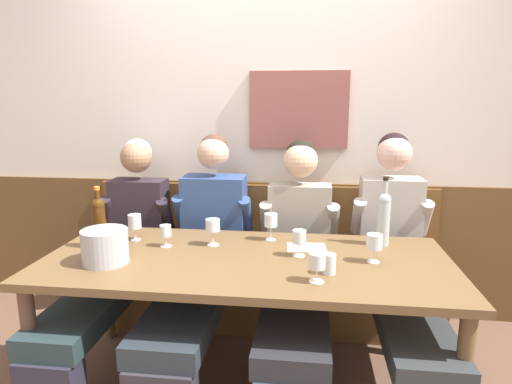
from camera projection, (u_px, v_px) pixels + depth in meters
name	position (u px, v px, depth m)	size (l,w,h in m)	color
room_wall_back	(266.00, 118.00, 3.05)	(6.80, 0.12, 2.80)	silver
wood_wainscot_panel	(265.00, 246.00, 3.19)	(6.80, 0.03, 0.95)	brown
wall_bench	(261.00, 283.00, 3.02)	(2.38, 0.42, 0.94)	brown
dining_table	(246.00, 272.00, 2.25)	(2.08, 0.91, 0.73)	brown
person_left_seat	(118.00, 251.00, 2.67)	(0.47, 1.33, 1.27)	#2A2737
person_center_right_seat	(203.00, 251.00, 2.63)	(0.52, 1.34, 1.31)	#302D34
person_center_left_seat	(297.00, 259.00, 2.53)	(0.51, 1.34, 1.27)	#263740
person_right_seat	(399.00, 257.00, 2.49)	(0.48, 1.33, 1.33)	#362630
ice_bucket	(105.00, 246.00, 2.15)	(0.22, 0.22, 0.17)	#B1B2B9
wine_bottle_amber_mid	(99.00, 221.00, 2.35)	(0.07, 0.07, 0.34)	#46280B
wine_bottle_clear_water	(384.00, 217.00, 2.40)	(0.07, 0.07, 0.39)	#B2C0C0
wine_glass_left_end	(213.00, 226.00, 2.41)	(0.08, 0.08, 0.15)	silver
wine_glass_by_bottle	(271.00, 221.00, 2.50)	(0.07, 0.07, 0.16)	silver
wine_glass_center_rear	(166.00, 232.00, 2.39)	(0.06, 0.06, 0.12)	silver
wine_glass_mid_right	(317.00, 263.00, 1.92)	(0.07, 0.07, 0.13)	silver
wine_glass_mid_left	(135.00, 223.00, 2.50)	(0.07, 0.07, 0.15)	silver
wine_glass_center_front	(374.00, 242.00, 2.16)	(0.08, 0.08, 0.14)	silver
wine_glass_near_bucket	(299.00, 238.00, 2.24)	(0.07, 0.07, 0.14)	silver
water_tumbler_center	(329.00, 264.00, 2.02)	(0.06, 0.06, 0.10)	silver
tasting_sheet_left_guest	(307.00, 247.00, 2.39)	(0.21, 0.15, 0.00)	white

